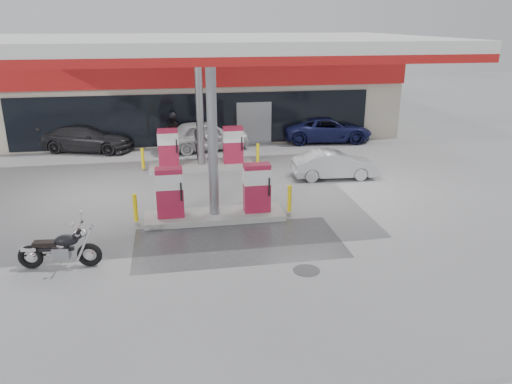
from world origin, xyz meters
TOP-DOWN VIEW (x-y plane):
  - ground at (0.00, 0.00)m, footprint 90.00×90.00m
  - wet_patch at (0.50, 0.00)m, footprint 6.00×3.00m
  - drain_cover at (2.00, -2.00)m, footprint 0.70×0.70m
  - store_building at (0.01, 15.94)m, footprint 22.00×8.22m
  - canopy at (0.00, 5.00)m, footprint 16.00×10.02m
  - pump_island_near at (0.00, 2.00)m, footprint 5.14×1.30m
  - pump_island_far at (0.00, 8.00)m, footprint 5.14×1.30m
  - parked_motorcycle at (-4.25, -0.70)m, footprint 2.15×0.82m
  - sedan_white at (0.46, 11.20)m, footprint 4.61×2.59m
  - attendant at (0.10, 9.40)m, footprint 0.89×1.04m
  - hatchback_silver at (5.24, 5.60)m, footprint 3.48×1.40m
  - parked_car_left at (-5.34, 12.00)m, footprint 4.88×3.13m
  - parked_car_right at (6.96, 12.00)m, footprint 4.88×2.58m
  - biker_walking at (-1.13, 11.36)m, footprint 1.12×0.91m

SIDE VIEW (x-z plane):
  - ground at x=0.00m, z-range 0.00..0.00m
  - wet_patch at x=0.50m, z-range 0.00..0.00m
  - drain_cover at x=2.00m, z-range 0.00..0.01m
  - parked_motorcycle at x=-4.25m, z-range -0.06..1.04m
  - hatchback_silver at x=5.24m, z-range 0.00..1.13m
  - parked_car_right at x=6.96m, z-range 0.00..1.31m
  - parked_car_left at x=-5.34m, z-range 0.00..1.32m
  - pump_island_near at x=0.00m, z-range -0.18..1.60m
  - pump_island_far at x=0.00m, z-range -0.18..1.60m
  - sedan_white at x=0.46m, z-range 0.00..1.48m
  - biker_walking at x=-1.13m, z-range 0.00..1.78m
  - attendant at x=0.10m, z-range 0.00..1.87m
  - store_building at x=0.01m, z-range 0.01..4.01m
  - canopy at x=0.00m, z-range 2.51..8.02m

